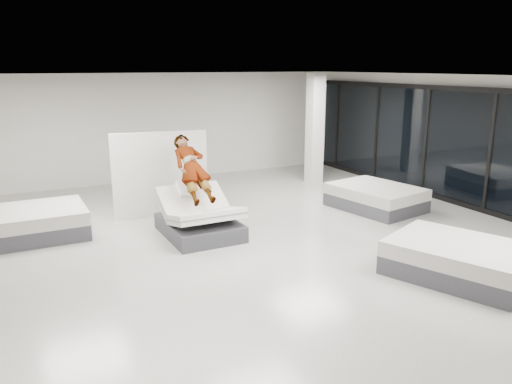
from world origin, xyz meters
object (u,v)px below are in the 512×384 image
hero_bed (199,219)px  flat_bed_right_near (458,259)px  flat_bed_right_far (376,197)px  column (315,129)px  person (193,177)px  flat_bed_left_far (30,223)px  remote (209,190)px  divider_panel (161,175)px

hero_bed → flat_bed_right_near: size_ratio=0.72×
flat_bed_right_far → column: bearing=86.5°
person → flat_bed_right_far: 4.64m
flat_bed_left_far → column: 8.10m
person → flat_bed_right_near: person is taller
remote → divider_panel: 1.78m
divider_panel → flat_bed_right_far: 5.19m
flat_bed_right_near → flat_bed_left_far: bearing=139.7°
hero_bed → flat_bed_right_near: 4.97m
person → remote: (0.22, -0.35, -0.23)m
flat_bed_right_far → column: column is taller
hero_bed → column: size_ratio=0.58×
flat_bed_right_near → column: size_ratio=0.80×
divider_panel → flat_bed_right_far: (4.84, -1.75, -0.70)m
divider_panel → column: size_ratio=0.68×
column → flat_bed_right_near: bearing=-103.2°
flat_bed_right_far → column: 3.34m
hero_bed → column: column is taller
remote → column: bearing=33.2°
flat_bed_right_near → remote: bearing=127.0°
divider_panel → column: (5.03, 1.32, 0.62)m
hero_bed → flat_bed_left_far: size_ratio=0.86×
remote → flat_bed_right_near: remote is taller
divider_panel → hero_bed: bearing=-72.5°
flat_bed_right_near → hero_bed: bearing=128.8°
hero_bed → divider_panel: divider_panel is taller
person → flat_bed_left_far: 3.43m
person → flat_bed_right_far: (4.53, -0.40, -0.89)m
remote → divider_panel: bearing=106.7°
flat_bed_right_near → flat_bed_left_far: 8.17m
divider_panel → person: bearing=-70.3°
hero_bed → flat_bed_left_far: bearing=155.7°
divider_panel → flat_bed_right_far: bearing=-12.8°
flat_bed_left_far → column: column is taller
flat_bed_right_near → flat_bed_left_far: size_ratio=1.19×
divider_panel → column: bearing=21.7°
person → column: size_ratio=0.57×
divider_panel → flat_bed_left_far: divider_panel is taller
flat_bed_left_far → flat_bed_right_far: bearing=-11.1°
remote → flat_bed_right_far: bearing=-1.3°
flat_bed_left_far → column: bearing=11.2°
remote → divider_panel: (-0.53, 1.70, 0.04)m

